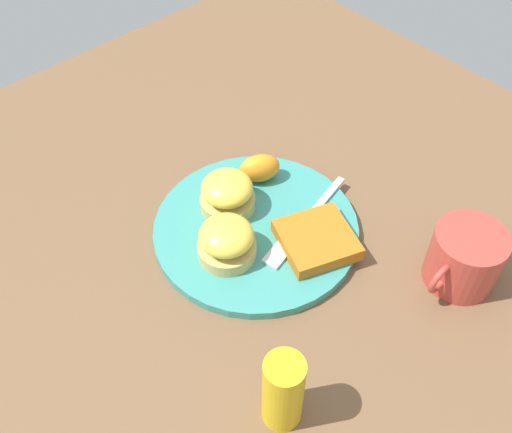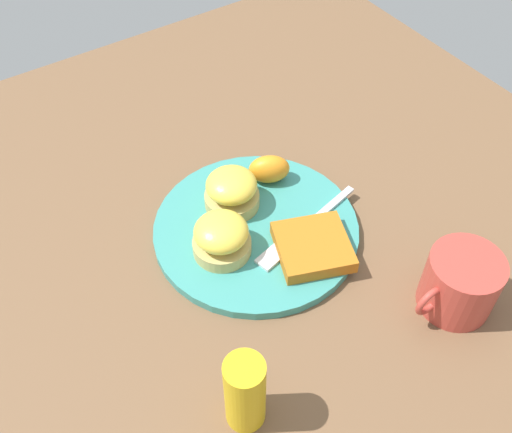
% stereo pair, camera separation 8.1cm
% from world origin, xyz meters
% --- Properties ---
extents(ground_plane, '(1.10, 1.10, 0.00)m').
position_xyz_m(ground_plane, '(0.00, 0.00, 0.00)').
color(ground_plane, brown).
extents(plate, '(0.28, 0.28, 0.01)m').
position_xyz_m(plate, '(0.00, 0.00, 0.01)').
color(plate, teal).
rests_on(plate, ground_plane).
extents(sandwich_benedict_left, '(0.08, 0.08, 0.06)m').
position_xyz_m(sandwich_benedict_left, '(0.01, -0.05, 0.04)').
color(sandwich_benedict_left, tan).
rests_on(sandwich_benedict_left, plate).
extents(sandwich_benedict_right, '(0.08, 0.08, 0.06)m').
position_xyz_m(sandwich_benedict_right, '(0.06, 0.01, 0.04)').
color(sandwich_benedict_right, tan).
rests_on(sandwich_benedict_right, plate).
extents(hashbrown_patty, '(0.12, 0.12, 0.02)m').
position_xyz_m(hashbrown_patty, '(-0.04, 0.08, 0.02)').
color(hashbrown_patty, '#B26619').
rests_on(hashbrown_patty, plate).
extents(orange_wedge, '(0.07, 0.06, 0.04)m').
position_xyz_m(orange_wedge, '(-0.07, -0.06, 0.04)').
color(orange_wedge, orange).
rests_on(orange_wedge, plate).
extents(fork, '(0.19, 0.06, 0.00)m').
position_xyz_m(fork, '(-0.05, 0.04, 0.02)').
color(fork, silver).
rests_on(fork, plate).
extents(cup, '(0.12, 0.09, 0.08)m').
position_xyz_m(cup, '(-0.14, 0.23, 0.04)').
color(cup, '#B23D33').
rests_on(cup, ground_plane).
extents(condiment_bottle, '(0.04, 0.04, 0.11)m').
position_xyz_m(condiment_bottle, '(0.15, 0.21, 0.05)').
color(condiment_bottle, gold).
rests_on(condiment_bottle, ground_plane).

